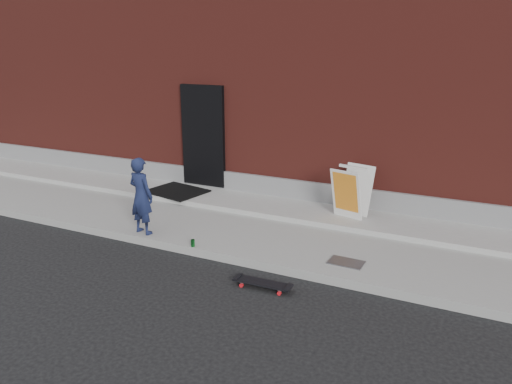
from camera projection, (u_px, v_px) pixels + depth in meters
The scene contains 10 objects.
ground at pixel (249, 268), 7.89m from camera, with size 80.00×80.00×0.00m, color black.
sidewalk at pixel (285, 232), 9.16m from camera, with size 20.00×3.00×0.15m, color gray.
apron at pixel (303, 211), 9.90m from camera, with size 20.00×1.20×0.10m, color gray.
building at pixel (366, 77), 13.18m from camera, with size 20.00×8.10×5.00m.
child at pixel (141, 196), 8.73m from camera, with size 0.50×0.33×1.38m, color #161E40.
skateboard at pixel (263, 283), 7.22m from camera, with size 0.86×0.25×0.10m.
pizza_sign at pixel (351, 192), 9.33m from camera, with size 0.73×0.81×0.97m.
soda_can at pixel (193, 243), 8.31m from camera, with size 0.07×0.07×0.12m, color #187829.
doormat at pixel (177, 191), 10.96m from camera, with size 1.18×0.96×0.03m, color black.
utility_plate at pixel (346, 262), 7.72m from camera, with size 0.53×0.34×0.02m, color #54555A.
Camera 1 is at (3.21, -6.43, 3.46)m, focal length 35.00 mm.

